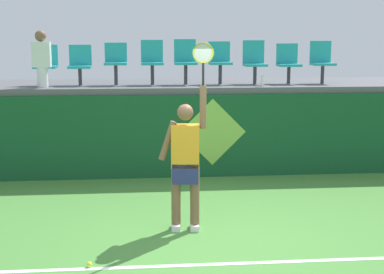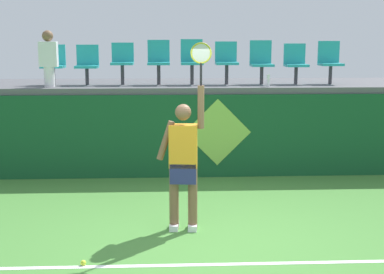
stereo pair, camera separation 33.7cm
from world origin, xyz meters
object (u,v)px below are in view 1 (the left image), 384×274
stadium_chair_8 (322,60)px  stadium_chair_0 (46,63)px  stadium_chair_6 (254,60)px  stadium_chair_7 (288,61)px  stadium_chair_4 (185,59)px  stadium_chair_2 (116,61)px  stadium_chair_3 (152,60)px  stadium_chair_1 (80,63)px  stadium_chair_5 (220,60)px  tennis_ball (89,265)px  spectator_0 (42,58)px  water_bottle (262,80)px  tennis_player (186,160)px

stadium_chair_8 → stadium_chair_0: bearing=-180.0°
stadium_chair_6 → stadium_chair_7: size_ratio=1.08×
stadium_chair_0 → stadium_chair_4: (2.74, 0.00, 0.07)m
stadium_chair_0 → stadium_chair_6: bearing=0.1°
stadium_chair_2 → stadium_chair_3: bearing=0.5°
stadium_chair_1 → stadium_chair_5: (2.78, -0.00, 0.05)m
stadium_chair_4 → stadium_chair_8: stadium_chair_4 is taller
stadium_chair_0 → stadium_chair_6: stadium_chair_6 is taller
tennis_ball → stadium_chair_2: stadium_chair_2 is taller
stadium_chair_1 → spectator_0: bearing=-145.2°
stadium_chair_2 → spectator_0: size_ratio=0.78×
stadium_chair_5 → stadium_chair_7: stadium_chair_5 is taller
stadium_chair_6 → stadium_chair_8: 1.40m
stadium_chair_0 → stadium_chair_3: size_ratio=0.90×
tennis_ball → stadium_chair_0: stadium_chair_0 is taller
stadium_chair_7 → stadium_chair_3: bearing=180.0°
stadium_chair_2 → stadium_chair_6: 2.78m
water_bottle → stadium_chair_7: 0.98m
stadium_chair_0 → spectator_0: bearing=-90.0°
stadium_chair_4 → stadium_chair_6: size_ratio=1.03×
stadium_chair_5 → spectator_0: size_ratio=0.80×
stadium_chair_1 → spectator_0: (-0.66, -0.46, 0.13)m
stadium_chair_8 → spectator_0: (-5.54, -0.46, 0.08)m
stadium_chair_8 → stadium_chair_3: bearing=-180.0°
stadium_chair_6 → stadium_chair_1: bearing=-179.9°
tennis_ball → stadium_chair_5: stadium_chair_5 is taller
tennis_player → spectator_0: size_ratio=2.43×
stadium_chair_5 → stadium_chair_6: (0.71, 0.01, -0.01)m
stadium_chair_4 → stadium_chair_5: size_ratio=1.05×
stadium_chair_7 → tennis_player: bearing=-122.3°
stadium_chair_2 → stadium_chair_1: bearing=179.7°
tennis_ball → stadium_chair_2: (0.14, 4.98, 2.15)m
water_bottle → stadium_chair_2: (-2.82, 0.63, 0.36)m
water_bottle → stadium_chair_5: 1.04m
stadium_chair_4 → stadium_chair_7: (2.10, -0.00, -0.06)m
tennis_ball → stadium_chair_7: 6.51m
spectator_0 → stadium_chair_2: bearing=18.5°
stadium_chair_3 → spectator_0: 2.13m
stadium_chair_5 → stadium_chair_8: size_ratio=0.99×
stadium_chair_2 → water_bottle: bearing=-12.7°
stadium_chair_5 → stadium_chair_7: bearing=0.1°
stadium_chair_0 → stadium_chair_4: stadium_chair_4 is taller
stadium_chair_6 → stadium_chair_8: bearing=-0.1°
tennis_player → stadium_chair_2: size_ratio=3.11×
stadium_chair_1 → stadium_chair_2: (0.70, -0.00, 0.05)m
stadium_chair_8 → tennis_ball: bearing=-130.9°
stadium_chair_4 → stadium_chair_5: (0.70, -0.00, -0.02)m
stadium_chair_8 → spectator_0: 5.56m
tennis_ball → stadium_chair_0: bearing=103.8°
tennis_player → tennis_ball: size_ratio=39.13×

